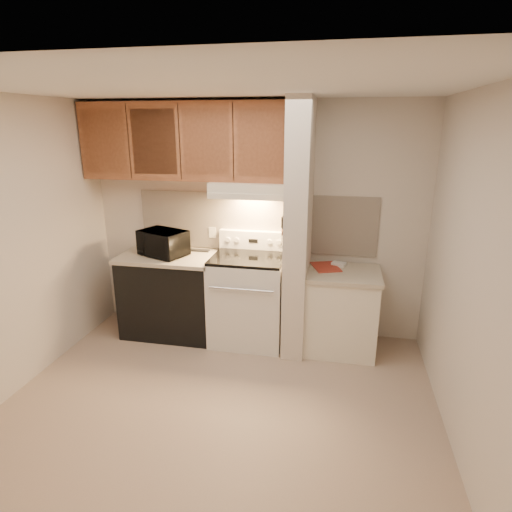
# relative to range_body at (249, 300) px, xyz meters

# --- Properties ---
(floor) EXTENTS (3.60, 3.60, 0.00)m
(floor) POSITION_rel_range_body_xyz_m (0.00, -1.16, -0.46)
(floor) COLOR tan
(floor) RESTS_ON ground
(ceiling) EXTENTS (3.60, 3.60, 0.00)m
(ceiling) POSITION_rel_range_body_xyz_m (0.00, -1.16, 2.04)
(ceiling) COLOR white
(ceiling) RESTS_ON wall_back
(wall_back) EXTENTS (3.60, 2.50, 0.02)m
(wall_back) POSITION_rel_range_body_xyz_m (0.00, 0.34, 0.79)
(wall_back) COLOR beige
(wall_back) RESTS_ON floor
(wall_left) EXTENTS (0.02, 3.00, 2.50)m
(wall_left) POSITION_rel_range_body_xyz_m (-1.80, -1.16, 0.79)
(wall_left) COLOR beige
(wall_left) RESTS_ON floor
(wall_right) EXTENTS (0.02, 3.00, 2.50)m
(wall_right) POSITION_rel_range_body_xyz_m (1.80, -1.16, 0.79)
(wall_right) COLOR beige
(wall_right) RESTS_ON floor
(backsplash) EXTENTS (2.60, 0.02, 0.63)m
(backsplash) POSITION_rel_range_body_xyz_m (0.00, 0.33, 0.78)
(backsplash) COLOR white
(backsplash) RESTS_ON wall_back
(range_body) EXTENTS (0.76, 0.65, 0.92)m
(range_body) POSITION_rel_range_body_xyz_m (0.00, 0.00, 0.00)
(range_body) COLOR silver
(range_body) RESTS_ON floor
(oven_window) EXTENTS (0.50, 0.01, 0.30)m
(oven_window) POSITION_rel_range_body_xyz_m (0.00, -0.32, 0.04)
(oven_window) COLOR black
(oven_window) RESTS_ON range_body
(oven_handle) EXTENTS (0.65, 0.02, 0.02)m
(oven_handle) POSITION_rel_range_body_xyz_m (0.00, -0.35, 0.26)
(oven_handle) COLOR silver
(oven_handle) RESTS_ON range_body
(cooktop) EXTENTS (0.74, 0.64, 0.03)m
(cooktop) POSITION_rel_range_body_xyz_m (0.00, 0.00, 0.48)
(cooktop) COLOR black
(cooktop) RESTS_ON range_body
(range_backguard) EXTENTS (0.76, 0.08, 0.20)m
(range_backguard) POSITION_rel_range_body_xyz_m (0.00, 0.28, 0.59)
(range_backguard) COLOR silver
(range_backguard) RESTS_ON range_body
(range_display) EXTENTS (0.10, 0.01, 0.04)m
(range_display) POSITION_rel_range_body_xyz_m (0.00, 0.24, 0.59)
(range_display) COLOR black
(range_display) RESTS_ON range_backguard
(range_knob_left_outer) EXTENTS (0.05, 0.02, 0.05)m
(range_knob_left_outer) POSITION_rel_range_body_xyz_m (-0.28, 0.24, 0.59)
(range_knob_left_outer) COLOR silver
(range_knob_left_outer) RESTS_ON range_backguard
(range_knob_left_inner) EXTENTS (0.05, 0.02, 0.05)m
(range_knob_left_inner) POSITION_rel_range_body_xyz_m (-0.18, 0.24, 0.59)
(range_knob_left_inner) COLOR silver
(range_knob_left_inner) RESTS_ON range_backguard
(range_knob_right_inner) EXTENTS (0.05, 0.02, 0.05)m
(range_knob_right_inner) POSITION_rel_range_body_xyz_m (0.18, 0.24, 0.59)
(range_knob_right_inner) COLOR silver
(range_knob_right_inner) RESTS_ON range_backguard
(range_knob_right_outer) EXTENTS (0.05, 0.02, 0.05)m
(range_knob_right_outer) POSITION_rel_range_body_xyz_m (0.28, 0.24, 0.59)
(range_knob_right_outer) COLOR silver
(range_knob_right_outer) RESTS_ON range_backguard
(dishwasher_front) EXTENTS (1.00, 0.63, 0.87)m
(dishwasher_front) POSITION_rel_range_body_xyz_m (-0.88, 0.01, -0.03)
(dishwasher_front) COLOR black
(dishwasher_front) RESTS_ON floor
(left_countertop) EXTENTS (1.04, 0.67, 0.04)m
(left_countertop) POSITION_rel_range_body_xyz_m (-0.88, 0.01, 0.43)
(left_countertop) COLOR #BCAF96
(left_countertop) RESTS_ON dishwasher_front
(spoon_rest) EXTENTS (0.22, 0.08, 0.02)m
(spoon_rest) POSITION_rel_range_body_xyz_m (-0.60, 0.21, 0.46)
(spoon_rest) COLOR black
(spoon_rest) RESTS_ON left_countertop
(teal_jar) EXTENTS (0.10, 0.10, 0.09)m
(teal_jar) POSITION_rel_range_body_xyz_m (-1.23, 0.23, 0.49)
(teal_jar) COLOR #2C6A6F
(teal_jar) RESTS_ON left_countertop
(outlet) EXTENTS (0.08, 0.01, 0.12)m
(outlet) POSITION_rel_range_body_xyz_m (-0.48, 0.32, 0.64)
(outlet) COLOR silver
(outlet) RESTS_ON backsplash
(microwave) EXTENTS (0.57, 0.49, 0.27)m
(microwave) POSITION_rel_range_body_xyz_m (-0.93, -0.01, 0.58)
(microwave) COLOR black
(microwave) RESTS_ON left_countertop
(partition_pillar) EXTENTS (0.22, 0.70, 2.50)m
(partition_pillar) POSITION_rel_range_body_xyz_m (0.51, -0.01, 0.79)
(partition_pillar) COLOR beige
(partition_pillar) RESTS_ON floor
(pillar_trim) EXTENTS (0.01, 0.70, 0.04)m
(pillar_trim) POSITION_rel_range_body_xyz_m (0.39, -0.01, 0.84)
(pillar_trim) COLOR #9A5836
(pillar_trim) RESTS_ON partition_pillar
(knife_strip) EXTENTS (0.02, 0.42, 0.04)m
(knife_strip) POSITION_rel_range_body_xyz_m (0.39, -0.06, 0.86)
(knife_strip) COLOR black
(knife_strip) RESTS_ON partition_pillar
(knife_blade_a) EXTENTS (0.01, 0.03, 0.16)m
(knife_blade_a) POSITION_rel_range_body_xyz_m (0.38, -0.21, 0.76)
(knife_blade_a) COLOR silver
(knife_blade_a) RESTS_ON knife_strip
(knife_handle_a) EXTENTS (0.02, 0.02, 0.10)m
(knife_handle_a) POSITION_rel_range_body_xyz_m (0.38, -0.22, 0.91)
(knife_handle_a) COLOR black
(knife_handle_a) RESTS_ON knife_strip
(knife_blade_b) EXTENTS (0.01, 0.04, 0.18)m
(knife_blade_b) POSITION_rel_range_body_xyz_m (0.38, -0.15, 0.75)
(knife_blade_b) COLOR silver
(knife_blade_b) RESTS_ON knife_strip
(knife_handle_b) EXTENTS (0.02, 0.02, 0.10)m
(knife_handle_b) POSITION_rel_range_body_xyz_m (0.38, -0.15, 0.91)
(knife_handle_b) COLOR black
(knife_handle_b) RESTS_ON knife_strip
(knife_blade_c) EXTENTS (0.01, 0.04, 0.20)m
(knife_blade_c) POSITION_rel_range_body_xyz_m (0.38, -0.06, 0.74)
(knife_blade_c) COLOR silver
(knife_blade_c) RESTS_ON knife_strip
(knife_handle_c) EXTENTS (0.02, 0.02, 0.10)m
(knife_handle_c) POSITION_rel_range_body_xyz_m (0.38, -0.05, 0.91)
(knife_handle_c) COLOR black
(knife_handle_c) RESTS_ON knife_strip
(knife_blade_d) EXTENTS (0.01, 0.04, 0.16)m
(knife_blade_d) POSITION_rel_range_body_xyz_m (0.38, 0.03, 0.76)
(knife_blade_d) COLOR silver
(knife_blade_d) RESTS_ON knife_strip
(knife_handle_d) EXTENTS (0.02, 0.02, 0.10)m
(knife_handle_d) POSITION_rel_range_body_xyz_m (0.38, 0.02, 0.91)
(knife_handle_d) COLOR black
(knife_handle_d) RESTS_ON knife_strip
(knife_blade_e) EXTENTS (0.01, 0.04, 0.18)m
(knife_blade_e) POSITION_rel_range_body_xyz_m (0.38, 0.11, 0.75)
(knife_blade_e) COLOR silver
(knife_blade_e) RESTS_ON knife_strip
(knife_handle_e) EXTENTS (0.02, 0.02, 0.10)m
(knife_handle_e) POSITION_rel_range_body_xyz_m (0.38, 0.11, 0.91)
(knife_handle_e) COLOR black
(knife_handle_e) RESTS_ON knife_strip
(oven_mitt) EXTENTS (0.03, 0.10, 0.25)m
(oven_mitt) POSITION_rel_range_body_xyz_m (0.38, 0.17, 0.74)
(oven_mitt) COLOR slate
(oven_mitt) RESTS_ON partition_pillar
(right_cab_base) EXTENTS (0.70, 0.60, 0.81)m
(right_cab_base) POSITION_rel_range_body_xyz_m (0.97, -0.01, -0.06)
(right_cab_base) COLOR silver
(right_cab_base) RESTS_ON floor
(right_countertop) EXTENTS (0.74, 0.64, 0.04)m
(right_countertop) POSITION_rel_range_body_xyz_m (0.97, -0.01, 0.37)
(right_countertop) COLOR #BCAF96
(right_countertop) RESTS_ON right_cab_base
(red_folder) EXTENTS (0.34, 0.40, 0.01)m
(red_folder) POSITION_rel_range_body_xyz_m (0.79, 0.09, 0.40)
(red_folder) COLOR #A63425
(red_folder) RESTS_ON right_countertop
(white_box) EXTENTS (0.16, 0.13, 0.04)m
(white_box) POSITION_rel_range_body_xyz_m (0.92, 0.17, 0.41)
(white_box) COLOR white
(white_box) RESTS_ON right_countertop
(range_hood) EXTENTS (0.78, 0.44, 0.15)m
(range_hood) POSITION_rel_range_body_xyz_m (0.00, 0.12, 1.17)
(range_hood) COLOR silver
(range_hood) RESTS_ON upper_cabinets
(hood_lip) EXTENTS (0.78, 0.04, 0.06)m
(hood_lip) POSITION_rel_range_body_xyz_m (0.00, -0.08, 1.12)
(hood_lip) COLOR silver
(hood_lip) RESTS_ON range_hood
(upper_cabinets) EXTENTS (2.18, 0.33, 0.77)m
(upper_cabinets) POSITION_rel_range_body_xyz_m (-0.69, 0.17, 1.62)
(upper_cabinets) COLOR #9A5836
(upper_cabinets) RESTS_ON wall_back
(cab_door_a) EXTENTS (0.46, 0.01, 0.63)m
(cab_door_a) POSITION_rel_range_body_xyz_m (-1.51, 0.01, 1.62)
(cab_door_a) COLOR #9A5836
(cab_door_a) RESTS_ON upper_cabinets
(cab_gap_a) EXTENTS (0.01, 0.01, 0.73)m
(cab_gap_a) POSITION_rel_range_body_xyz_m (-1.23, 0.01, 1.62)
(cab_gap_a) COLOR black
(cab_gap_a) RESTS_ON upper_cabinets
(cab_door_b) EXTENTS (0.46, 0.01, 0.63)m
(cab_door_b) POSITION_rel_range_body_xyz_m (-0.96, 0.01, 1.62)
(cab_door_b) COLOR #9A5836
(cab_door_b) RESTS_ON upper_cabinets
(cab_gap_b) EXTENTS (0.01, 0.01, 0.73)m
(cab_gap_b) POSITION_rel_range_body_xyz_m (-0.69, 0.01, 1.62)
(cab_gap_b) COLOR black
(cab_gap_b) RESTS_ON upper_cabinets
(cab_door_c) EXTENTS (0.46, 0.01, 0.63)m
(cab_door_c) POSITION_rel_range_body_xyz_m (-0.42, 0.01, 1.62)
(cab_door_c) COLOR #9A5836
(cab_door_c) RESTS_ON upper_cabinets
(cab_gap_c) EXTENTS (0.01, 0.01, 0.73)m
(cab_gap_c) POSITION_rel_range_body_xyz_m (-0.14, 0.01, 1.62)
(cab_gap_c) COLOR black
(cab_gap_c) RESTS_ON upper_cabinets
(cab_door_d) EXTENTS (0.46, 0.01, 0.63)m
(cab_door_d) POSITION_rel_range_body_xyz_m (0.13, 0.01, 1.62)
(cab_door_d) COLOR #9A5836
(cab_door_d) RESTS_ON upper_cabinets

